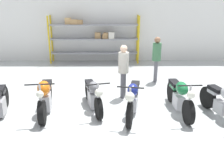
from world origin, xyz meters
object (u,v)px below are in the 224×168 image
motorcycle_grey (93,95)px  motorcycle_blue (133,98)px  shelving_rack (94,37)px  person_browsing (157,56)px  motorcycle_green (180,96)px  motorcycle_silver (224,102)px  person_near_rack (123,67)px  motorcycle_orange (45,96)px

motorcycle_grey → motorcycle_blue: (1.09, -0.41, 0.06)m
shelving_rack → person_browsing: shelving_rack is taller
person_browsing → motorcycle_green: bearing=107.6°
motorcycle_grey → motorcycle_silver: bearing=63.6°
shelving_rack → motorcycle_blue: size_ratio=2.06×
motorcycle_grey → motorcycle_silver: motorcycle_silver is taller
motorcycle_grey → motorcycle_green: bearing=68.9°
motorcycle_blue → motorcycle_green: 1.31m
shelving_rack → person_browsing: 4.05m
shelving_rack → motorcycle_grey: 5.73m
motorcycle_green → motorcycle_silver: bearing=64.7°
motorcycle_silver → person_browsing: person_browsing is taller
motorcycle_blue → person_browsing: person_browsing is taller
person_near_rack → motorcycle_grey: bearing=61.2°
motorcycle_orange → person_near_rack: person_near_rack is taller
shelving_rack → person_near_rack: bearing=-75.7°
motorcycle_orange → person_near_rack: size_ratio=1.25×
motorcycle_silver → person_browsing: (-1.20, 3.15, 0.54)m
motorcycle_grey → motorcycle_orange: bearing=-96.5°
motorcycle_grey → motorcycle_blue: bearing=54.0°
motorcycle_green → person_browsing: bearing=-179.1°
motorcycle_green → motorcycle_blue: bearing=-85.3°
motorcycle_silver → person_browsing: 3.42m
shelving_rack → motorcycle_silver: size_ratio=2.21×
shelving_rack → motorcycle_green: (2.70, -5.89, -0.80)m
motorcycle_green → person_near_rack: person_near_rack is taller
motorcycle_orange → motorcycle_green: size_ratio=0.99×
motorcycle_silver → motorcycle_orange: bearing=-107.7°
motorcycle_blue → person_near_rack: (-0.19, 1.29, 0.51)m
shelving_rack → motorcycle_silver: 7.38m
motorcycle_silver → motorcycle_grey: bearing=-113.2°
shelving_rack → motorcycle_grey: size_ratio=2.26×
person_browsing → motorcycle_grey: bearing=62.4°
motorcycle_orange → motorcycle_silver: motorcycle_orange is taller
motorcycle_orange → motorcycle_green: bearing=82.5°
motorcycle_blue → motorcycle_silver: bearing=95.0°
motorcycle_orange → motorcycle_silver: size_ratio=1.05×
motorcycle_orange → shelving_rack: bearing=163.4°
motorcycle_blue → motorcycle_silver: motorcycle_blue is taller
motorcycle_green → person_near_rack: bearing=-129.9°
motorcycle_blue → motorcycle_grey: bearing=-99.3°
shelving_rack → person_near_rack: shelving_rack is taller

